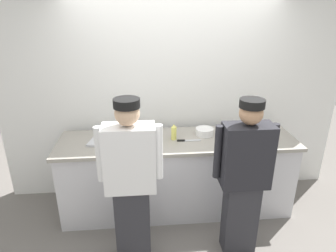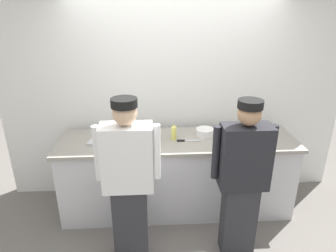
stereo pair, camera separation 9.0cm
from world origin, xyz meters
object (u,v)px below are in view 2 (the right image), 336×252
at_px(ramekin_orange_sauce, 255,140).
at_px(sheet_tray, 108,141).
at_px(chef_near_left, 128,179).
at_px(deli_cup, 242,135).
at_px(squeeze_bottle_primary, 174,132).
at_px(ramekin_red_sauce, 261,130).
at_px(plate_stack_front, 205,132).
at_px(chefs_knife, 187,141).
at_px(chef_center, 243,177).
at_px(mixing_bowl_steel, 146,136).

bearing_deg(ramekin_orange_sauce, sheet_tray, 176.84).
distance_m(chef_near_left, sheet_tray, 0.77).
bearing_deg(ramekin_orange_sauce, deli_cup, 146.06).
xyz_separation_m(squeeze_bottle_primary, deli_cup, (0.79, -0.03, -0.04)).
distance_m(sheet_tray, ramekin_red_sauce, 1.85).
distance_m(plate_stack_front, chefs_knife, 0.28).
xyz_separation_m(ramekin_orange_sauce, ramekin_red_sauce, (0.18, 0.29, -0.00)).
relative_size(ramekin_orange_sauce, chefs_knife, 0.40).
xyz_separation_m(chef_center, ramekin_orange_sauce, (0.32, 0.63, 0.09)).
bearing_deg(deli_cup, ramekin_red_sauce, 34.21).
distance_m(ramekin_orange_sauce, deli_cup, 0.15).
relative_size(plate_stack_front, chefs_knife, 0.77).
bearing_deg(sheet_tray, squeeze_bottle_primary, 1.74).
height_order(plate_stack_front, ramekin_red_sauce, plate_stack_front).
distance_m(chef_center, ramekin_orange_sauce, 0.71).
relative_size(mixing_bowl_steel, squeeze_bottle_primary, 1.69).
distance_m(plate_stack_front, sheet_tray, 1.13).
bearing_deg(mixing_bowl_steel, plate_stack_front, 9.19).
height_order(chef_center, sheet_tray, chef_center).
bearing_deg(sheet_tray, deli_cup, -0.41).
relative_size(squeeze_bottle_primary, deli_cup, 1.87).
height_order(squeeze_bottle_primary, chefs_knife, squeeze_bottle_primary).
xyz_separation_m(chef_center, chefs_knife, (-0.45, 0.69, 0.07)).
relative_size(sheet_tray, ramekin_red_sauce, 4.34).
distance_m(squeeze_bottle_primary, chefs_knife, 0.18).
distance_m(chef_center, plate_stack_front, 0.87).
distance_m(chef_center, sheet_tray, 1.53).
bearing_deg(ramekin_orange_sauce, plate_stack_front, 158.85).
relative_size(chef_center, plate_stack_front, 7.66).
relative_size(chef_center, squeeze_bottle_primary, 8.78).
relative_size(chef_center, deli_cup, 16.38).
distance_m(plate_stack_front, deli_cup, 0.43).
height_order(chef_center, deli_cup, chef_center).
bearing_deg(squeeze_bottle_primary, ramekin_red_sauce, 8.92).
bearing_deg(chef_near_left, plate_stack_front, 44.21).
relative_size(sheet_tray, squeeze_bottle_primary, 2.19).
bearing_deg(mixing_bowl_steel, squeeze_bottle_primary, 3.82).
relative_size(squeeze_bottle_primary, ramekin_red_sauce, 1.98).
bearing_deg(chef_near_left, chefs_knife, 47.63).
height_order(sheet_tray, ramekin_red_sauce, ramekin_red_sauce).
height_order(chef_center, ramekin_orange_sauce, chef_center).
bearing_deg(chefs_knife, mixing_bowl_steel, 175.48).
bearing_deg(chefs_knife, chef_near_left, -132.37).
height_order(squeeze_bottle_primary, ramekin_orange_sauce, squeeze_bottle_primary).
height_order(deli_cup, chefs_knife, deli_cup).
relative_size(chef_near_left, ramekin_orange_sauce, 15.30).
height_order(ramekin_orange_sauce, chefs_knife, ramekin_orange_sauce).
distance_m(chef_center, ramekin_red_sauce, 1.05).
bearing_deg(chef_center, plate_stack_front, 104.36).
bearing_deg(chefs_knife, deli_cup, 2.20).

